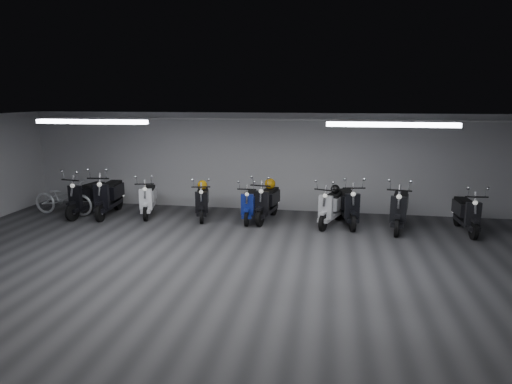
% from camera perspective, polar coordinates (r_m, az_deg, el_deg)
% --- Properties ---
extents(floor, '(14.00, 10.00, 0.01)m').
position_cam_1_polar(floor, '(8.58, -4.12, -10.35)').
color(floor, '#313134').
rests_on(floor, ground).
extents(ceiling, '(14.00, 10.00, 0.01)m').
position_cam_1_polar(ceiling, '(7.94, -4.43, 8.74)').
color(ceiling, slate).
rests_on(ceiling, ground).
extents(back_wall, '(14.00, 0.01, 2.80)m').
position_cam_1_polar(back_wall, '(12.98, 0.96, 3.82)').
color(back_wall, '#AFAFB1').
rests_on(back_wall, ground).
extents(front_wall, '(14.00, 0.01, 2.80)m').
position_cam_1_polar(front_wall, '(3.79, -23.47, -18.46)').
color(front_wall, '#AFAFB1').
rests_on(front_wall, ground).
extents(fluor_strip_left, '(2.40, 0.18, 0.08)m').
position_cam_1_polar(fluor_strip_left, '(10.00, -20.11, 8.36)').
color(fluor_strip_left, white).
rests_on(fluor_strip_left, ceiling).
extents(fluor_strip_right, '(2.40, 0.18, 0.08)m').
position_cam_1_polar(fluor_strip_right, '(8.78, 16.83, 8.16)').
color(fluor_strip_right, white).
rests_on(fluor_strip_right, ceiling).
extents(conduit, '(13.60, 0.05, 0.05)m').
position_cam_1_polar(conduit, '(12.78, 0.92, 9.19)').
color(conduit, white).
rests_on(conduit, back_wall).
extents(scooter_0, '(0.91, 1.91, 1.37)m').
position_cam_1_polar(scooter_0, '(13.28, -20.65, 0.09)').
color(scooter_0, black).
rests_on(scooter_0, floor).
extents(scooter_1, '(0.83, 1.99, 1.44)m').
position_cam_1_polar(scooter_1, '(13.05, -18.18, 0.23)').
color(scooter_1, black).
rests_on(scooter_1, floor).
extents(scooter_2, '(0.95, 1.74, 1.23)m').
position_cam_1_polar(scooter_2, '(12.77, -13.53, -0.22)').
color(scooter_2, white).
rests_on(scooter_2, floor).
extents(scooter_3, '(0.90, 1.70, 1.20)m').
position_cam_1_polar(scooter_3, '(12.23, -6.83, -0.58)').
color(scooter_3, black).
rests_on(scooter_3, floor).
extents(scooter_4, '(0.61, 1.63, 1.19)m').
position_cam_1_polar(scooter_4, '(11.90, -0.85, -0.87)').
color(scooter_4, navy).
rests_on(scooter_4, floor).
extents(scooter_5, '(0.88, 1.84, 1.31)m').
position_cam_1_polar(scooter_5, '(11.90, 1.42, -0.58)').
color(scooter_5, black).
rests_on(scooter_5, floor).
extents(scooter_6, '(1.12, 1.81, 1.28)m').
position_cam_1_polar(scooter_6, '(11.61, 9.56, -1.15)').
color(scooter_6, silver).
rests_on(scooter_6, floor).
extents(scooter_7, '(0.88, 1.89, 1.35)m').
position_cam_1_polar(scooter_7, '(11.73, 11.65, -0.92)').
color(scooter_7, black).
rests_on(scooter_7, floor).
extents(scooter_8, '(0.98, 1.95, 1.39)m').
position_cam_1_polar(scooter_8, '(11.62, 17.75, -1.28)').
color(scooter_8, black).
rests_on(scooter_8, floor).
extents(scooter_9, '(0.65, 1.71, 1.25)m').
position_cam_1_polar(scooter_9, '(11.98, 25.15, -1.79)').
color(scooter_9, black).
rests_on(scooter_9, floor).
extents(bicycle, '(1.80, 0.73, 1.14)m').
position_cam_1_polar(bicycle, '(13.63, -23.24, -0.30)').
color(bicycle, silver).
rests_on(bicycle, floor).
extents(helmet_0, '(0.29, 0.29, 0.29)m').
position_cam_1_polar(helmet_0, '(12.07, 1.79, 1.06)').
color(helmet_0, '#BA7C0A').
rests_on(helmet_0, scooter_5).
extents(helmet_1, '(0.24, 0.24, 0.24)m').
position_cam_1_polar(helmet_1, '(11.77, 10.00, 0.37)').
color(helmet_1, black).
rests_on(helmet_1, scooter_6).
extents(helmet_2, '(0.26, 0.26, 0.26)m').
position_cam_1_polar(helmet_2, '(12.39, -6.81, 0.89)').
color(helmet_2, '#EDA40D').
rests_on(helmet_2, scooter_3).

